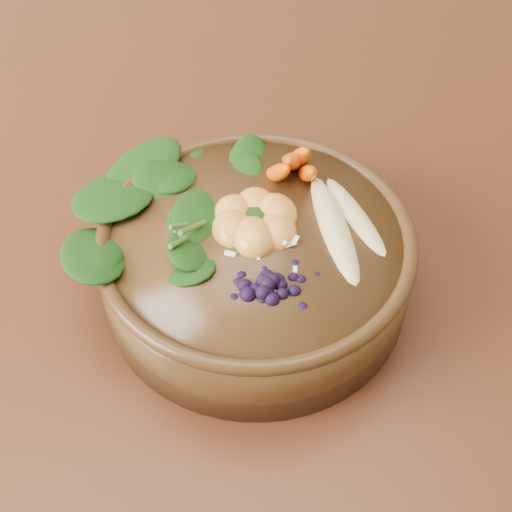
# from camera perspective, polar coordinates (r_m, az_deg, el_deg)

# --- Properties ---
(dining_table) EXTENTS (1.60, 0.90, 0.75)m
(dining_table) POSITION_cam_1_polar(r_m,az_deg,el_deg) (0.76, -14.21, -1.19)
(dining_table) COLOR #331C0C
(dining_table) RESTS_ON ground
(stoneware_bowl) EXTENTS (0.25, 0.25, 0.07)m
(stoneware_bowl) POSITION_cam_1_polar(r_m,az_deg,el_deg) (0.58, 0.00, -0.66)
(stoneware_bowl) COLOR #492E13
(stoneware_bowl) RESTS_ON dining_table
(kale_heap) EXTENTS (0.17, 0.15, 0.04)m
(kale_heap) POSITION_cam_1_polar(r_m,az_deg,el_deg) (0.57, -4.71, 6.14)
(kale_heap) COLOR #17400E
(kale_heap) RESTS_ON stoneware_bowl
(carrot_cluster) EXTENTS (0.05, 0.05, 0.07)m
(carrot_cluster) POSITION_cam_1_polar(r_m,az_deg,el_deg) (0.59, 3.26, 9.21)
(carrot_cluster) COLOR #FC5E04
(carrot_cluster) RESTS_ON stoneware_bowl
(banana_halves) EXTENTS (0.06, 0.14, 0.02)m
(banana_halves) POSITION_cam_1_polar(r_m,az_deg,el_deg) (0.56, 7.22, 3.61)
(banana_halves) COLOR #E0CC84
(banana_halves) RESTS_ON stoneware_bowl
(mandarin_cluster) EXTENTS (0.07, 0.08, 0.03)m
(mandarin_cluster) POSITION_cam_1_polar(r_m,az_deg,el_deg) (0.56, -0.09, 3.77)
(mandarin_cluster) COLOR orange
(mandarin_cluster) RESTS_ON stoneware_bowl
(blueberry_pile) EXTENTS (0.12, 0.09, 0.03)m
(blueberry_pile) POSITION_cam_1_polar(r_m,az_deg,el_deg) (0.51, 1.27, -1.21)
(blueberry_pile) COLOR black
(blueberry_pile) RESTS_ON stoneware_bowl
(coconut_flakes) EXTENTS (0.08, 0.06, 0.01)m
(coconut_flakes) POSITION_cam_1_polar(r_m,az_deg,el_deg) (0.54, 0.49, 0.58)
(coconut_flakes) COLOR white
(coconut_flakes) RESTS_ON stoneware_bowl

